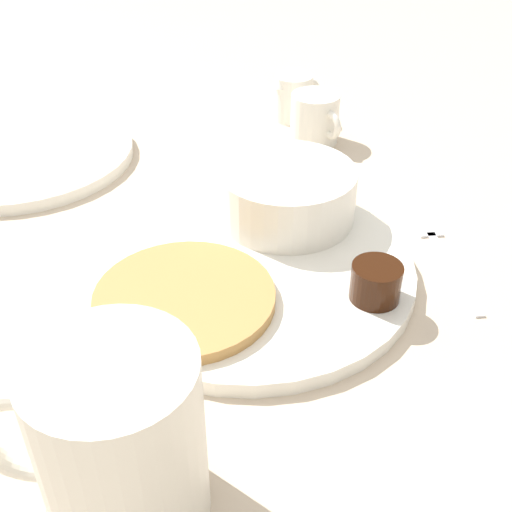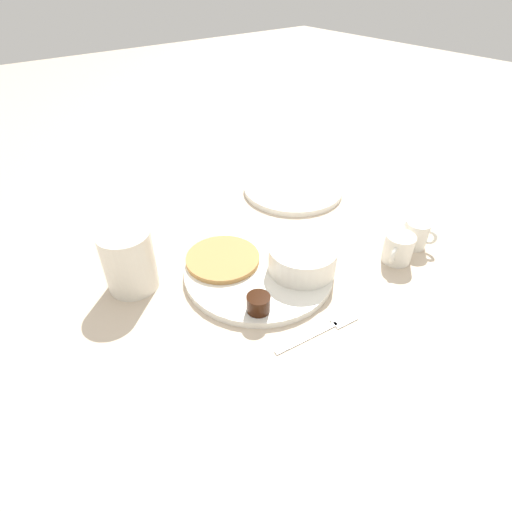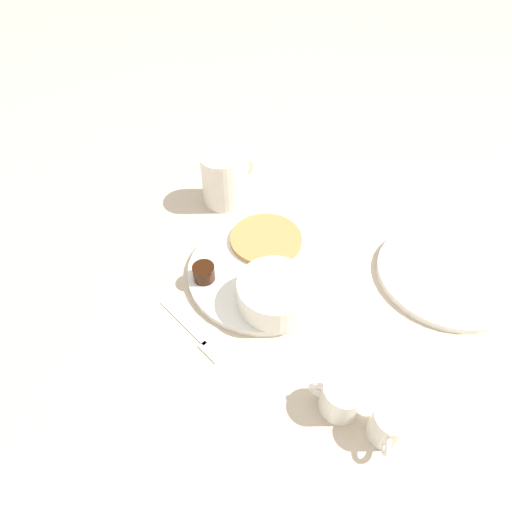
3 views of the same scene
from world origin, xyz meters
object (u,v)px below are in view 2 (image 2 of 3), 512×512
object	(u,v)px
plate	(259,271)
creamer_pitcher_near	(398,248)
coffee_mug	(129,259)
fork	(326,328)
creamer_pitcher_far	(416,234)
bowl	(302,257)

from	to	relation	value
plate	creamer_pitcher_near	size ratio (longest dim) A/B	3.55
coffee_mug	fork	world-z (taller)	coffee_mug
plate	coffee_mug	distance (m)	0.22
coffee_mug	creamer_pitcher_far	world-z (taller)	coffee_mug
creamer_pitcher_far	bowl	bearing A→B (deg)	72.41
plate	creamer_pitcher_far	bearing A→B (deg)	-112.51
coffee_mug	fork	bearing A→B (deg)	-145.96
bowl	fork	size ratio (longest dim) A/B	0.80
creamer_pitcher_near	fork	world-z (taller)	creamer_pitcher_near
plate	coffee_mug	xyz separation A→B (m)	(0.11, 0.18, 0.05)
bowl	creamer_pitcher_near	bearing A→B (deg)	-115.33
plate	fork	bearing A→B (deg)	-179.89
fork	creamer_pitcher_far	bearing A→B (deg)	-80.95
creamer_pitcher_near	creamer_pitcher_far	size ratio (longest dim) A/B	1.17
bowl	fork	bearing A→B (deg)	153.83
creamer_pitcher_far	plate	bearing A→B (deg)	67.49
coffee_mug	bowl	bearing A→B (deg)	-122.68
plate	creamer_pitcher_near	bearing A→B (deg)	-119.15
creamer_pitcher_near	creamer_pitcher_far	distance (m)	0.06
coffee_mug	fork	size ratio (longest dim) A/B	0.81
plate	creamer_pitcher_near	xyz separation A→B (m)	(-0.12, -0.22, 0.02)
coffee_mug	creamer_pitcher_far	bearing A→B (deg)	-115.84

